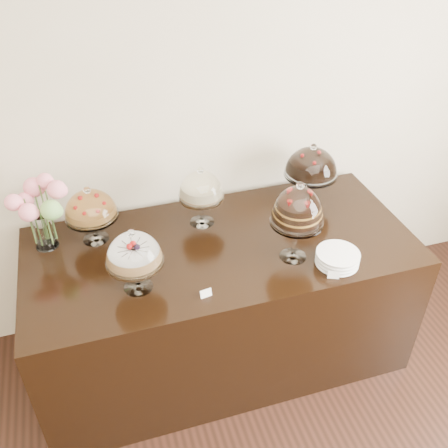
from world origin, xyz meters
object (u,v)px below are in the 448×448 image
object	(u,v)px
cake_stand_cheesecake	(201,188)
plate_stack	(337,258)
cake_stand_choco_layer	(298,209)
cake_stand_dark_choco	(312,164)
cake_stand_fruit_tart	(90,207)
cake_stand_sugar_sponge	(134,252)
display_counter	(222,301)
flower_vase	(40,207)

from	to	relation	value
cake_stand_cheesecake	plate_stack	bearing A→B (deg)	-44.44
cake_stand_choco_layer	cake_stand_dark_choco	bearing A→B (deg)	57.45
cake_stand_cheesecake	plate_stack	distance (m)	0.86
cake_stand_dark_choco	cake_stand_fruit_tart	xyz separation A→B (m)	(-1.33, -0.01, -0.04)
cake_stand_cheesecake	cake_stand_fruit_tart	bearing A→B (deg)	178.34
cake_stand_sugar_sponge	cake_stand_choco_layer	size ratio (longest dim) A/B	0.76
cake_stand_cheesecake	cake_stand_dark_choco	distance (m)	0.71
cake_stand_sugar_sponge	plate_stack	bearing A→B (deg)	-7.10
cake_stand_dark_choco	display_counter	bearing A→B (deg)	-157.18
cake_stand_dark_choco	flower_vase	distance (m)	1.59
cake_stand_cheesecake	cake_stand_dark_choco	xyz separation A→B (m)	(0.71, 0.03, 0.02)
cake_stand_dark_choco	cake_stand_fruit_tart	size ratio (longest dim) A/B	1.14
display_counter	cake_stand_choco_layer	xyz separation A→B (m)	(0.35, -0.21, 0.77)
cake_stand_choco_layer	cake_stand_cheesecake	distance (m)	0.61
cake_stand_cheesecake	cake_stand_dark_choco	bearing A→B (deg)	2.63
flower_vase	cake_stand_dark_choco	bearing A→B (deg)	0.09
display_counter	plate_stack	distance (m)	0.81
cake_stand_dark_choco	flower_vase	size ratio (longest dim) A/B	0.95
cake_stand_dark_choco	plate_stack	bearing A→B (deg)	-100.29
cake_stand_choco_layer	flower_vase	size ratio (longest dim) A/B	1.14
cake_stand_dark_choco	flower_vase	world-z (taller)	flower_vase
cake_stand_sugar_sponge	cake_stand_cheesecake	xyz separation A→B (m)	(0.46, 0.45, 0.01)
cake_stand_choco_layer	plate_stack	bearing A→B (deg)	-31.59
cake_stand_sugar_sponge	cake_stand_fruit_tart	size ratio (longest dim) A/B	1.04
display_counter	flower_vase	size ratio (longest dim) A/B	5.26
cake_stand_cheesecake	cake_stand_fruit_tart	size ratio (longest dim) A/B	1.07
cake_stand_cheesecake	cake_stand_dark_choco	world-z (taller)	cake_stand_dark_choco
cake_stand_dark_choco	cake_stand_choco_layer	bearing A→B (deg)	-122.55
display_counter	cake_stand_cheesecake	bearing A→B (deg)	100.99
cake_stand_dark_choco	cake_stand_sugar_sponge	bearing A→B (deg)	-157.39
cake_stand_choco_layer	display_counter	bearing A→B (deg)	148.18
plate_stack	flower_vase	bearing A→B (deg)	157.46
cake_stand_choco_layer	cake_stand_cheesecake	size ratio (longest dim) A/B	1.27
cake_stand_sugar_sponge	cake_stand_choco_layer	xyz separation A→B (m)	(0.85, -0.01, 0.09)
cake_stand_fruit_tart	flower_vase	size ratio (longest dim) A/B	0.84
cake_stand_dark_choco	cake_stand_fruit_tart	bearing A→B (deg)	-179.39
cake_stand_cheesecake	plate_stack	xyz separation A→B (m)	(0.60, -0.58, -0.20)
display_counter	cake_stand_cheesecake	distance (m)	0.73
cake_stand_dark_choco	flower_vase	xyz separation A→B (m)	(-1.59, -0.00, 0.00)
cake_stand_fruit_tart	cake_stand_choco_layer	bearing A→B (deg)	-25.11
display_counter	cake_stand_sugar_sponge	bearing A→B (deg)	-157.66
cake_stand_choco_layer	cake_stand_dark_choco	size ratio (longest dim) A/B	1.20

